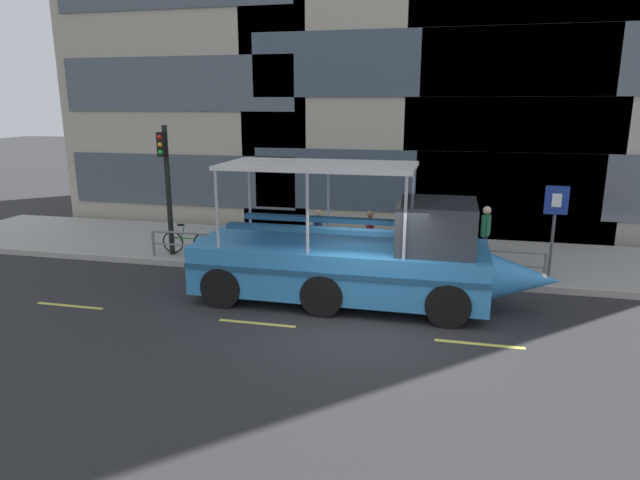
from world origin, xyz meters
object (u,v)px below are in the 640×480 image
(pedestrian_mid_right, at_px, (318,229))
(pedestrian_mid_left, at_px, (370,231))
(parking_sign, at_px, (555,216))
(leaned_bicycle, at_px, (188,242))
(duck_tour_boat, at_px, (360,259))
(pedestrian_near_bow, at_px, (486,229))
(traffic_light_pole, at_px, (166,178))

(pedestrian_mid_right, bearing_deg, pedestrian_mid_left, -4.43)
(parking_sign, bearing_deg, leaned_bicycle, -179.10)
(leaned_bicycle, xyz_separation_m, duck_tour_boat, (5.83, -2.48, 0.54))
(pedestrian_near_bow, bearing_deg, duck_tour_boat, -131.67)
(parking_sign, bearing_deg, traffic_light_pole, -178.19)
(parking_sign, height_order, pedestrian_near_bow, parking_sign)
(traffic_light_pole, xyz_separation_m, duck_tour_boat, (6.33, -2.30, -1.49))
(traffic_light_pole, relative_size, pedestrian_mid_left, 2.54)
(traffic_light_pole, distance_m, duck_tour_boat, 6.89)
(parking_sign, relative_size, leaned_bicycle, 1.43)
(traffic_light_pole, xyz_separation_m, leaned_bicycle, (0.50, 0.18, -2.03))
(pedestrian_near_bow, bearing_deg, traffic_light_pole, -172.71)
(duck_tour_boat, height_order, pedestrian_mid_left, duck_tour_boat)
(leaned_bicycle, bearing_deg, pedestrian_near_bow, 6.54)
(parking_sign, xyz_separation_m, duck_tour_boat, (-4.80, -2.65, -0.77))
(pedestrian_near_bow, xyz_separation_m, pedestrian_mid_left, (-3.31, -0.63, -0.09))
(leaned_bicycle, height_order, duck_tour_boat, duck_tour_boat)
(traffic_light_pole, xyz_separation_m, pedestrian_mid_right, (4.54, 0.71, -1.50))
(duck_tour_boat, xyz_separation_m, pedestrian_near_bow, (3.12, 3.51, 0.12))
(parking_sign, height_order, pedestrian_mid_right, parking_sign)
(duck_tour_boat, distance_m, pedestrian_mid_right, 3.49)
(pedestrian_mid_right, bearing_deg, duck_tour_boat, -59.29)
(parking_sign, distance_m, pedestrian_near_bow, 2.00)
(traffic_light_pole, bearing_deg, pedestrian_near_bow, 7.29)
(leaned_bicycle, relative_size, pedestrian_mid_left, 1.11)
(parking_sign, relative_size, pedestrian_mid_right, 1.66)
(pedestrian_mid_left, xyz_separation_m, pedestrian_mid_right, (-1.60, 0.12, -0.04))
(parking_sign, xyz_separation_m, pedestrian_near_bow, (-1.68, 0.86, -0.66))
(leaned_bicycle, relative_size, pedestrian_mid_right, 1.16)
(pedestrian_mid_left, height_order, pedestrian_mid_right, pedestrian_mid_left)
(leaned_bicycle, xyz_separation_m, pedestrian_mid_right, (4.05, 0.52, 0.53))
(pedestrian_mid_left, distance_m, pedestrian_mid_right, 1.60)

